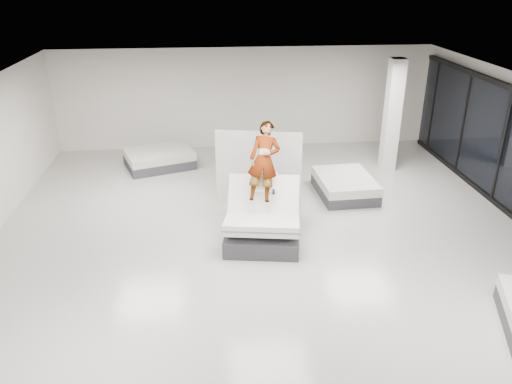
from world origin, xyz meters
TOP-DOWN VIEW (x-y plane):
  - room at (0.00, 0.00)m, footprint 14.00×14.04m
  - hero_bed at (-0.09, 0.71)m, footprint 1.85×2.27m
  - person at (-0.04, 1.04)m, footprint 0.90×1.79m
  - remote at (0.12, 0.66)m, footprint 0.07×0.15m
  - divider_panel at (-0.02, 2.40)m, footprint 2.06×0.54m
  - flat_bed_right_far at (2.28, 2.80)m, footprint 1.43×1.87m
  - flat_bed_left_far at (-2.68, 5.29)m, footprint 2.23×1.94m
  - column at (4.00, 4.50)m, footprint 0.40×0.40m

SIDE VIEW (x-z plane):
  - flat_bed_right_far at x=2.28m, z-range 0.00..0.50m
  - flat_bed_left_far at x=-2.68m, z-range 0.00..0.52m
  - hero_bed at x=-0.09m, z-range -0.28..1.09m
  - divider_panel at x=-0.02m, z-range 0.00..1.90m
  - remote at x=0.12m, z-range 1.07..1.15m
  - person at x=-0.04m, z-range 0.68..1.98m
  - room at x=0.00m, z-range 0.00..3.20m
  - column at x=4.00m, z-range 0.00..3.20m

